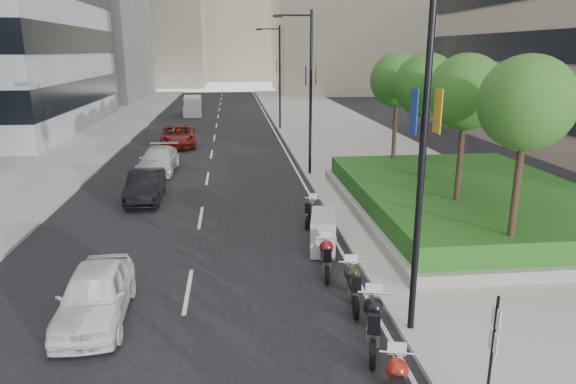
{
  "coord_description": "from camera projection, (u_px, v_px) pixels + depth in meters",
  "views": [
    {
      "loc": [
        -0.06,
        -10.2,
        6.92
      ],
      "look_at": [
        1.89,
        7.48,
        2.0
      ],
      "focal_mm": 32.0,
      "sensor_mm": 36.0,
      "label": 1
    }
  ],
  "objects": [
    {
      "name": "car_b",
      "position": [
        146.0,
        186.0,
        24.38
      ],
      "size": [
        1.59,
        4.34,
        1.42
      ],
      "primitive_type": "imported",
      "rotation": [
        0.0,
        0.0,
        0.02
      ],
      "color": "black",
      "rests_on": "ground"
    },
    {
      "name": "tree_1",
      "position": [
        466.0,
        93.0,
        18.74
      ],
      "size": [
        2.8,
        2.8,
        6.3
      ],
      "color": "#332319",
      "rests_on": "planter"
    },
    {
      "name": "lamp_post_2",
      "position": [
        278.0,
        72.0,
        45.2
      ],
      "size": [
        2.34,
        0.45,
        9.0
      ],
      "color": "black",
      "rests_on": "ground"
    },
    {
      "name": "car_c",
      "position": [
        159.0,
        160.0,
        29.98
      ],
      "size": [
        2.23,
        5.03,
        1.43
      ],
      "primitive_type": "imported",
      "rotation": [
        0.0,
        0.0,
        -0.05
      ],
      "color": "#B3B3B5",
      "rests_on": "ground"
    },
    {
      "name": "sidewalk_left",
      "position": [
        75.0,
        143.0,
        39.08
      ],
      "size": [
        8.0,
        100.0,
        0.15
      ],
      "primitive_type": "cube",
      "color": "#9E9B93",
      "rests_on": "ground"
    },
    {
      "name": "hedge",
      "position": [
        469.0,
        194.0,
        22.01
      ],
      "size": [
        9.4,
        13.4,
        0.8
      ],
      "primitive_type": "cube",
      "color": "#195117",
      "rests_on": "planter"
    },
    {
      "name": "tree_2",
      "position": [
        426.0,
        86.0,
        22.57
      ],
      "size": [
        2.8,
        2.8,
        6.3
      ],
      "color": "#332319",
      "rests_on": "planter"
    },
    {
      "name": "planter",
      "position": [
        468.0,
        208.0,
        22.17
      ],
      "size": [
        10.0,
        14.0,
        0.4
      ],
      "primitive_type": "cube",
      "color": "gray",
      "rests_on": "sidewalk_right"
    },
    {
      "name": "ground",
      "position": [
        241.0,
        367.0,
        11.63
      ],
      "size": [
        160.0,
        160.0,
        0.0
      ],
      "primitive_type": "plane",
      "color": "black",
      "rests_on": "ground"
    },
    {
      "name": "motorcycle_4",
      "position": [
        326.0,
        257.0,
        16.34
      ],
      "size": [
        0.7,
        2.09,
        1.05
      ],
      "rotation": [
        0.0,
        0.0,
        1.42
      ],
      "color": "black",
      "rests_on": "ground"
    },
    {
      "name": "tree_3",
      "position": [
        397.0,
        80.0,
        26.4
      ],
      "size": [
        2.8,
        2.8,
        6.3
      ],
      "color": "#332319",
      "rests_on": "planter"
    },
    {
      "name": "delivery_van",
      "position": [
        193.0,
        107.0,
        56.16
      ],
      "size": [
        2.14,
        4.95,
        2.03
      ],
      "rotation": [
        0.0,
        0.0,
        0.06
      ],
      "color": "silver",
      "rests_on": "ground"
    },
    {
      "name": "motorcycle_6",
      "position": [
        311.0,
        211.0,
        21.12
      ],
      "size": [
        0.85,
        1.89,
        0.98
      ],
      "rotation": [
        0.0,
        0.0,
        1.24
      ],
      "color": "black",
      "rests_on": "ground"
    },
    {
      "name": "tree_0",
      "position": [
        527.0,
        104.0,
        14.91
      ],
      "size": [
        2.8,
        2.8,
        6.3
      ],
      "color": "#332319",
      "rests_on": "planter"
    },
    {
      "name": "lane_edge",
      "position": [
        280.0,
        140.0,
        40.75
      ],
      "size": [
        0.12,
        100.0,
        0.01
      ],
      "primitive_type": "cube",
      "color": "silver",
      "rests_on": "ground"
    },
    {
      "name": "lamp_post_0",
      "position": [
        417.0,
        135.0,
        11.67
      ],
      "size": [
        2.34,
        0.45,
        9.0
      ],
      "color": "black",
      "rests_on": "ground"
    },
    {
      "name": "parking_sign",
      "position": [
        493.0,
        346.0,
        9.83
      ],
      "size": [
        0.06,
        0.32,
        2.5
      ],
      "color": "black",
      "rests_on": "ground"
    },
    {
      "name": "lane_centre",
      "position": [
        214.0,
        142.0,
        40.21
      ],
      "size": [
        0.12,
        100.0,
        0.01
      ],
      "primitive_type": "cube",
      "color": "silver",
      "rests_on": "ground"
    },
    {
      "name": "lamp_post_1",
      "position": [
        308.0,
        86.0,
        27.96
      ],
      "size": [
        2.34,
        0.45,
        9.0
      ],
      "color": "black",
      "rests_on": "ground"
    },
    {
      "name": "sidewalk_right",
      "position": [
        345.0,
        138.0,
        41.3
      ],
      "size": [
        10.0,
        100.0,
        0.15
      ],
      "primitive_type": "cube",
      "color": "#9E9B93",
      "rests_on": "ground"
    },
    {
      "name": "motorcycle_5",
      "position": [
        323.0,
        232.0,
        18.34
      ],
      "size": [
        1.25,
        2.26,
        1.3
      ],
      "rotation": [
        0.0,
        0.0,
        1.38
      ],
      "color": "black",
      "rests_on": "ground"
    },
    {
      "name": "car_d",
      "position": [
        178.0,
        136.0,
        38.32
      ],
      "size": [
        2.96,
        5.63,
        1.51
      ],
      "primitive_type": "imported",
      "rotation": [
        0.0,
        0.0,
        0.08
      ],
      "color": "#58110A",
      "rests_on": "ground"
    },
    {
      "name": "motorcycle_3",
      "position": [
        353.0,
        285.0,
        14.39
      ],
      "size": [
        0.72,
        2.16,
        1.07
      ],
      "rotation": [
        0.0,
        0.0,
        1.46
      ],
      "color": "black",
      "rests_on": "ground"
    },
    {
      "name": "car_a",
      "position": [
        95.0,
        294.0,
        13.52
      ],
      "size": [
        1.88,
        4.28,
        1.43
      ],
      "primitive_type": "imported",
      "rotation": [
        0.0,
        0.0,
        0.04
      ],
      "color": "white",
      "rests_on": "ground"
    },
    {
      "name": "motorcycle_2",
      "position": [
        373.0,
        323.0,
        12.29
      ],
      "size": [
        0.9,
        2.29,
        1.16
      ],
      "rotation": [
        0.0,
        0.0,
        1.31
      ],
      "color": "black",
      "rests_on": "ground"
    }
  ]
}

